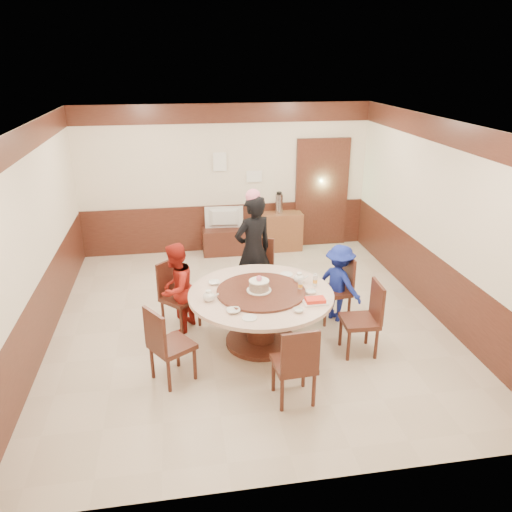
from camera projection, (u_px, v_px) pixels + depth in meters
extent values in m
plane|color=beige|center=(249.00, 321.00, 7.27)|extent=(6.00, 6.00, 0.00)
plane|color=silver|center=(248.00, 124.00, 6.22)|extent=(6.00, 6.00, 0.00)
cube|color=beige|center=(225.00, 180.00, 9.49)|extent=(5.50, 0.04, 2.80)
cube|color=beige|center=(304.00, 350.00, 4.00)|extent=(5.50, 0.04, 2.80)
cube|color=beige|center=(35.00, 242.00, 6.33)|extent=(0.04, 6.00, 2.80)
cube|color=beige|center=(438.00, 220.00, 7.15)|extent=(0.04, 6.00, 2.80)
cube|color=#441E15|center=(249.00, 293.00, 7.10)|extent=(5.50, 6.00, 0.90)
cube|color=#441E15|center=(248.00, 138.00, 6.28)|extent=(5.50, 6.00, 0.35)
cube|color=#441E15|center=(322.00, 194.00, 9.86)|extent=(1.05, 0.08, 2.18)
cube|color=#85CE96|center=(321.00, 194.00, 9.88)|extent=(0.88, 0.02, 2.05)
cylinder|color=#441E15|center=(261.00, 341.00, 6.71)|extent=(0.94, 0.94, 0.06)
cylinder|color=#441E15|center=(261.00, 319.00, 6.59)|extent=(0.38, 0.38, 0.65)
cylinder|color=beige|center=(261.00, 294.00, 6.45)|extent=(1.88, 1.88, 0.05)
cylinder|color=#441E15|center=(261.00, 291.00, 6.44)|extent=(1.15, 1.15, 0.03)
cube|color=#441E15|center=(333.00, 291.00, 7.17)|extent=(0.47, 0.47, 0.06)
cube|color=#441E15|center=(348.00, 272.00, 7.11)|extent=(0.07, 0.42, 0.50)
cube|color=#441E15|center=(332.00, 306.00, 7.26)|extent=(0.36, 0.36, 0.42)
cube|color=#441E15|center=(257.00, 273.00, 7.75)|extent=(0.59, 0.59, 0.06)
cube|color=#441E15|center=(261.00, 252.00, 7.83)|extent=(0.39, 0.23, 0.50)
cube|color=#441E15|center=(257.00, 287.00, 7.84)|extent=(0.36, 0.36, 0.42)
cube|color=#441E15|center=(180.00, 298.00, 6.95)|extent=(0.62, 0.62, 0.06)
cube|color=#441E15|center=(169.00, 277.00, 6.97)|extent=(0.33, 0.32, 0.50)
cube|color=#441E15|center=(181.00, 314.00, 7.04)|extent=(0.36, 0.36, 0.42)
cube|color=#441E15|center=(172.00, 346.00, 5.82)|extent=(0.61, 0.61, 0.06)
cube|color=#441E15|center=(155.00, 332.00, 5.58)|extent=(0.26, 0.37, 0.50)
cube|color=#441E15|center=(173.00, 363.00, 5.90)|extent=(0.36, 0.36, 0.42)
cube|color=#441E15|center=(294.00, 364.00, 5.47)|extent=(0.47, 0.47, 0.06)
cube|color=#441E15|center=(300.00, 354.00, 5.18)|extent=(0.42, 0.07, 0.50)
cube|color=#441E15|center=(293.00, 382.00, 5.56)|extent=(0.36, 0.36, 0.42)
cube|color=#441E15|center=(359.00, 321.00, 6.35)|extent=(0.46, 0.46, 0.06)
cube|color=#441E15|center=(377.00, 301.00, 6.27)|extent=(0.06, 0.42, 0.50)
cube|color=#441E15|center=(358.00, 337.00, 6.44)|extent=(0.36, 0.36, 0.42)
imported|color=black|center=(253.00, 251.00, 7.52)|extent=(0.74, 0.62, 1.72)
imported|color=#9F1D15|center=(176.00, 289.00, 6.79)|extent=(0.73, 0.78, 1.29)
imported|color=navy|center=(339.00, 283.00, 7.14)|extent=(0.76, 0.85, 1.14)
cylinder|color=white|center=(259.00, 290.00, 6.42)|extent=(0.32, 0.32, 0.01)
cylinder|color=gray|center=(259.00, 286.00, 6.40)|extent=(0.26, 0.26, 0.12)
cylinder|color=white|center=(259.00, 281.00, 6.37)|extent=(0.26, 0.26, 0.01)
sphere|color=pink|center=(259.00, 278.00, 6.36)|extent=(0.08, 0.08, 0.08)
ellipsoid|color=white|center=(209.00, 297.00, 6.20)|extent=(0.17, 0.15, 0.13)
ellipsoid|color=white|center=(299.00, 279.00, 6.70)|extent=(0.17, 0.15, 0.13)
imported|color=white|center=(214.00, 283.00, 6.67)|extent=(0.15, 0.15, 0.04)
imported|color=white|center=(299.00, 310.00, 5.95)|extent=(0.13, 0.13, 0.04)
imported|color=white|center=(233.00, 311.00, 5.94)|extent=(0.16, 0.16, 0.04)
imported|color=white|center=(311.00, 292.00, 6.40)|extent=(0.14, 0.14, 0.04)
cylinder|color=white|center=(249.00, 318.00, 5.81)|extent=(0.18, 0.18, 0.01)
cylinder|color=white|center=(287.00, 274.00, 6.96)|extent=(0.18, 0.18, 0.01)
cube|color=white|center=(315.00, 302.00, 6.17)|extent=(0.30, 0.20, 0.02)
cube|color=red|center=(315.00, 300.00, 6.16)|extent=(0.24, 0.15, 0.04)
cylinder|color=white|center=(300.00, 285.00, 6.47)|extent=(0.06, 0.06, 0.16)
cylinder|color=white|center=(315.00, 280.00, 6.60)|extent=(0.06, 0.06, 0.16)
cube|color=#441E15|center=(225.00, 241.00, 9.68)|extent=(0.85, 0.45, 0.50)
imported|color=gray|center=(224.00, 218.00, 9.51)|extent=(0.74, 0.14, 0.42)
cube|color=brown|center=(281.00, 231.00, 9.83)|extent=(0.80, 0.40, 0.75)
cylinder|color=silver|center=(279.00, 204.00, 9.61)|extent=(0.15, 0.15, 0.38)
cube|color=white|center=(220.00, 162.00, 9.30)|extent=(0.25, 0.00, 0.35)
cube|color=white|center=(254.00, 176.00, 9.51)|extent=(0.30, 0.00, 0.22)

